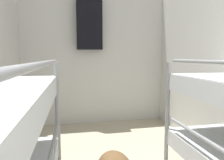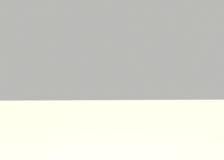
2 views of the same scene
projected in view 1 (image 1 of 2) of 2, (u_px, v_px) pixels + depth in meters
wall_back at (95, 56)px, 3.67m from camera, size 2.68×0.06×2.51m
hanging_coat at (89, 23)px, 3.44m from camera, size 0.44×0.12×0.90m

